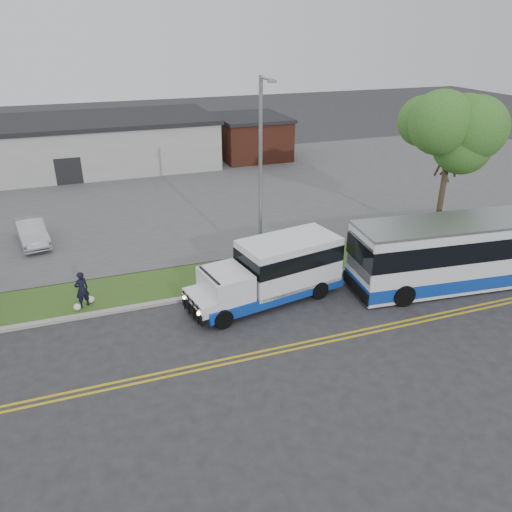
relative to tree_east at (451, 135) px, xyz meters
name	(u,v)px	position (x,y,z in m)	size (l,w,h in m)	color
ground	(219,307)	(-14.00, -3.00, -6.20)	(140.00, 140.00, 0.00)	#28282B
lane_line_north	(246,355)	(-14.00, -6.85, -6.20)	(70.00, 0.12, 0.01)	gold
lane_line_south	(249,359)	(-14.00, -7.15, -6.20)	(70.00, 0.12, 0.01)	gold
curb	(213,294)	(-14.00, -1.90, -6.13)	(80.00, 0.30, 0.15)	#9E9B93
verge	(203,278)	(-14.00, -0.10, -6.15)	(80.00, 3.30, 0.10)	#31551C
parking_lot	(157,195)	(-14.00, 14.00, -6.15)	(80.00, 25.00, 0.10)	#4C4C4F
commercial_building	(66,145)	(-20.00, 24.00, -4.02)	(25.40, 10.40, 4.35)	#9E9E99
brick_wing	(251,137)	(-3.50, 23.00, -4.24)	(6.30, 7.30, 3.90)	brown
tree_east	(451,135)	(0.00, 0.00, 0.00)	(5.20, 5.20, 8.33)	#3B2D20
streetlight_near	(261,173)	(-11.00, -0.27, -0.97)	(0.35, 1.53, 9.50)	gray
shuttle_bus	(275,269)	(-11.31, -3.05, -4.71)	(7.58, 3.61, 2.80)	#0E37A2
transit_bus	(472,251)	(-1.80, -4.80, -4.52)	(12.18, 3.86, 3.32)	white
pedestrian	(82,290)	(-19.74, -1.10, -5.25)	(0.62, 0.41, 1.71)	black
parked_car_a	(32,232)	(-22.22, 7.36, -5.42)	(1.45, 4.16, 1.37)	#AAACB1
grocery_bag_left	(77,307)	(-20.04, -1.35, -5.94)	(0.32, 0.32, 0.32)	white
grocery_bag_right	(91,299)	(-19.44, -0.85, -5.94)	(0.32, 0.32, 0.32)	white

